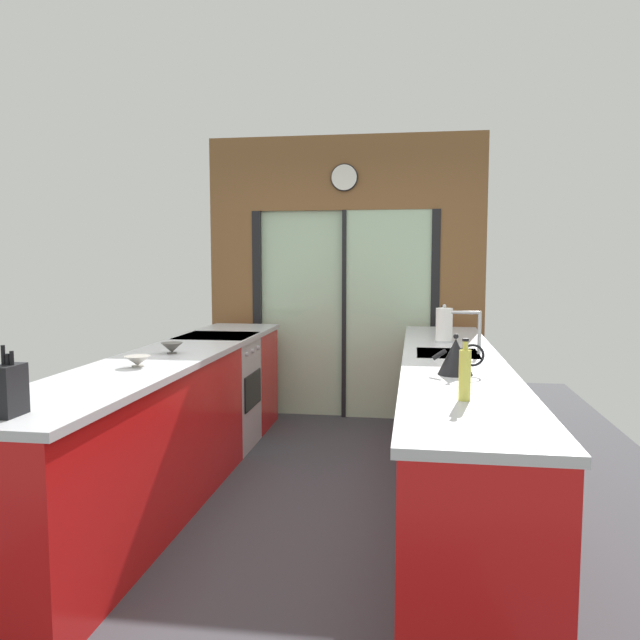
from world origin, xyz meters
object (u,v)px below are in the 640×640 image
kettle (456,357)px  soap_bottle_near (465,374)px  mixing_bowl_near (138,361)px  soap_bottle_far (443,324)px  paper_towel_roll (444,325)px  oven_range (218,392)px  mixing_bowl_far (172,348)px  knife_block (9,390)px

kettle → soap_bottle_near: bearing=-90.2°
mixing_bowl_near → soap_bottle_far: 2.38m
soap_bottle_far → paper_towel_roll: paper_towel_roll is taller
oven_range → mixing_bowl_far: 1.12m
knife_block → oven_range: bearing=90.4°
kettle → paper_towel_roll: (-0.00, 1.35, 0.03)m
mixing_bowl_near → kettle: size_ratio=0.54×
soap_bottle_near → soap_bottle_far: soap_bottle_near is taller
kettle → soap_bottle_far: soap_bottle_far is taller
mixing_bowl_near → kettle: bearing=0.9°
knife_block → paper_towel_roll: 3.08m
soap_bottle_near → kettle: bearing=89.8°
mixing_bowl_far → paper_towel_roll: 1.98m
mixing_bowl_near → kettle: (1.78, 0.03, 0.06)m
oven_range → soap_bottle_far: 1.89m
oven_range → paper_towel_roll: bearing=-4.2°
mixing_bowl_far → paper_towel_roll: size_ratio=0.50×
knife_block → soap_bottle_near: bearing=17.0°
mixing_bowl_near → knife_block: knife_block is taller
knife_block → soap_bottle_near: knife_block is taller
mixing_bowl_far → kettle: 1.85m
mixing_bowl_far → soap_bottle_near: 2.10m
mixing_bowl_far → soap_bottle_far: (1.78, 1.07, 0.07)m
oven_range → mixing_bowl_near: (0.02, -1.51, 0.50)m
mixing_bowl_far → soap_bottle_near: size_ratio=0.52×
soap_bottle_near → paper_towel_roll: paper_towel_roll is taller
kettle → soap_bottle_near: (-0.00, -0.62, 0.02)m
oven_range → kettle: bearing=-39.5°
oven_range → soap_bottle_near: 2.83m
oven_range → mixing_bowl_near: mixing_bowl_near is taller
soap_bottle_near → mixing_bowl_far: bearing=148.1°
oven_range → soap_bottle_near: bearing=-49.5°
knife_block → paper_towel_roll: bearing=54.7°
mixing_bowl_near → knife_block: (-0.00, -1.14, 0.07)m
knife_block → paper_towel_roll: (1.78, 2.52, 0.02)m
soap_bottle_far → paper_towel_roll: 0.21m
mixing_bowl_near → mixing_bowl_far: bearing=90.0°
mixing_bowl_near → knife_block: size_ratio=0.53×
mixing_bowl_near → kettle: kettle is taller
mixing_bowl_near → oven_range: bearing=90.7°
knife_block → soap_bottle_far: size_ratio=1.08×
mixing_bowl_near → soap_bottle_near: soap_bottle_near is taller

